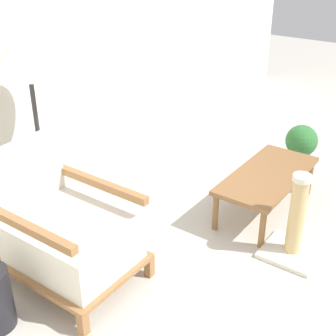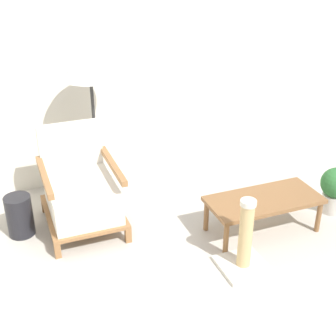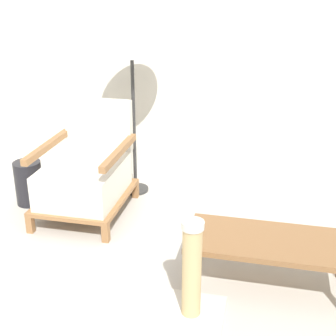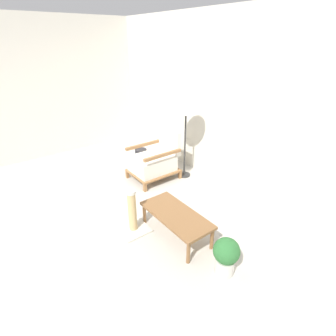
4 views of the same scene
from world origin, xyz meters
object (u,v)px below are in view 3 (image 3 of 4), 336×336
(floor_lamp, at_px, (131,41))
(vase, at_px, (29,183))
(armchair, at_px, (86,174))
(scratching_post, at_px, (191,286))
(coffee_table, at_px, (270,245))

(floor_lamp, distance_m, vase, 1.43)
(armchair, bearing_deg, scratching_post, -45.72)
(armchair, height_order, coffee_table, armchair)
(armchair, xyz_separation_m, coffee_table, (1.44, -0.67, -0.04))
(coffee_table, bearing_deg, vase, 160.16)
(floor_lamp, relative_size, scratching_post, 2.40)
(vase, bearing_deg, armchair, -4.45)
(vase, distance_m, scratching_post, 1.92)
(floor_lamp, distance_m, coffee_table, 1.92)
(armchair, height_order, floor_lamp, floor_lamp)
(floor_lamp, bearing_deg, armchair, -118.89)
(floor_lamp, bearing_deg, vase, -151.63)
(floor_lamp, height_order, scratching_post, floor_lamp)
(floor_lamp, relative_size, vase, 3.98)
(coffee_table, height_order, scratching_post, scratching_post)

